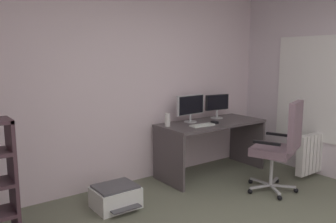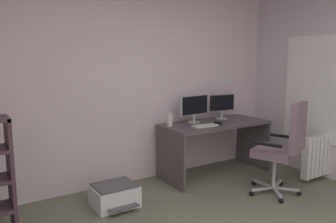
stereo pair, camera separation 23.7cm
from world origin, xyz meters
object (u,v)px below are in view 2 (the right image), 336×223
object	(u,v)px
monitor_main	(194,106)
monitor_secondary	(222,104)
desk	(215,136)
desktop_speaker	(170,120)
keyboard	(205,126)
printer	(115,195)
computer_mouse	(218,123)
radiator	(322,155)
office_chair	(284,145)

from	to	relation	value
monitor_main	monitor_secondary	xyz separation A→B (m)	(0.51, 0.00, -0.01)
desk	desktop_speaker	xyz separation A→B (m)	(-0.68, 0.12, 0.28)
monitor_main	monitor_secondary	bearing A→B (deg)	0.01
keyboard	printer	distance (m)	1.47
desk	computer_mouse	world-z (taller)	computer_mouse
computer_mouse	keyboard	bearing A→B (deg)	-170.05
desk	monitor_main	distance (m)	0.51
radiator	monitor_main	bearing A→B (deg)	140.88
desk	desktop_speaker	bearing A→B (deg)	170.11
radiator	printer	bearing A→B (deg)	165.07
desktop_speaker	office_chair	bearing A→B (deg)	-52.20
computer_mouse	desktop_speaker	world-z (taller)	desktop_speaker
computer_mouse	printer	bearing A→B (deg)	-172.29
monitor_main	office_chair	xyz separation A→B (m)	(0.44, -1.17, -0.35)
monitor_main	computer_mouse	size ratio (longest dim) A/B	4.89
desk	office_chair	bearing A→B (deg)	-78.93
desk	radiator	xyz separation A→B (m)	(1.10, -0.93, -0.22)
keyboard	computer_mouse	xyz separation A→B (m)	(0.25, 0.02, 0.01)
desk	keyboard	size ratio (longest dim) A/B	4.51
printer	radiator	distance (m)	2.82
monitor_secondary	office_chair	world-z (taller)	office_chair
office_chair	keyboard	bearing A→B (deg)	119.15
desk	office_chair	size ratio (longest dim) A/B	1.36
printer	monitor_main	bearing A→B (deg)	15.01
desktop_speaker	keyboard	bearing A→B (deg)	-33.07
monitor_secondary	desktop_speaker	world-z (taller)	monitor_secondary
office_chair	computer_mouse	bearing A→B (deg)	105.08
monitor_main	keyboard	world-z (taller)	monitor_main
computer_mouse	desk	bearing A→B (deg)	71.72
monitor_main	desktop_speaker	distance (m)	0.46
desk	printer	xyz separation A→B (m)	(-1.62, -0.20, -0.43)
monitor_main	office_chair	size ratio (longest dim) A/B	0.43
monitor_secondary	radiator	size ratio (longest dim) A/B	0.52
computer_mouse	monitor_secondary	bearing A→B (deg)	45.67
monitor_main	desktop_speaker	bearing A→B (deg)	-173.71
computer_mouse	desktop_speaker	distance (m)	0.67
keyboard	computer_mouse	bearing A→B (deg)	8.43
keyboard	printer	world-z (taller)	keyboard
desk	radiator	bearing A→B (deg)	-40.14
monitor_main	radiator	size ratio (longest dim) A/B	0.65
monitor_main	monitor_secondary	world-z (taller)	monitor_main
monitor_main	office_chair	distance (m)	1.30
desk	keyboard	world-z (taller)	keyboard
desktop_speaker	printer	bearing A→B (deg)	-161.20
monitor_secondary	office_chair	size ratio (longest dim) A/B	0.35
desktop_speaker	printer	world-z (taller)	desktop_speaker
keyboard	desktop_speaker	distance (m)	0.47
keyboard	radiator	bearing A→B (deg)	-26.99
monitor_secondary	keyboard	world-z (taller)	monitor_secondary
desktop_speaker	printer	xyz separation A→B (m)	(-0.94, -0.32, -0.71)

